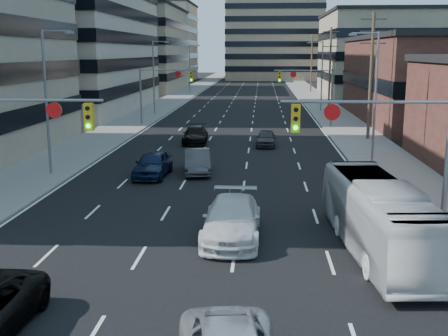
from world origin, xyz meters
TOP-DOWN VIEW (x-y plane):
  - road_surface at (0.00, 130.00)m, footprint 18.00×300.00m
  - sidewalk_left at (-11.50, 130.00)m, footprint 5.00×300.00m
  - sidewalk_right at (11.50, 130.00)m, footprint 5.00×300.00m
  - office_left_mid at (-27.00, 60.00)m, footprint 26.00×34.00m
  - office_left_far at (-24.00, 100.00)m, footprint 20.00×30.00m
  - office_right_far at (25.00, 88.00)m, footprint 22.00×28.00m
  - bg_block_left at (-28.00, 140.00)m, footprint 24.00×24.00m
  - bg_block_right at (32.00, 130.00)m, footprint 22.00×22.00m
  - signal_near_left at (-7.45, 8.00)m, footprint 6.59×0.33m
  - signal_near_right at (7.45, 8.00)m, footprint 6.59×0.33m
  - signal_far_left at (-7.68, 45.00)m, footprint 6.09×0.33m
  - signal_far_right at (7.68, 45.00)m, footprint 6.09×0.33m
  - utility_pole_block at (12.20, 36.00)m, footprint 2.20×0.28m
  - utility_pole_midblock at (12.20, 66.00)m, footprint 2.20×0.28m
  - utility_pole_distant at (12.20, 96.00)m, footprint 2.20×0.28m
  - streetlight_left_near at (-10.34, 20.00)m, footprint 2.03×0.22m
  - streetlight_left_mid at (-10.34, 55.00)m, footprint 2.03×0.22m
  - streetlight_left_far at (-10.34, 90.00)m, footprint 2.03×0.22m
  - streetlight_right_near at (10.34, 25.00)m, footprint 2.03×0.22m
  - streetlight_right_far at (10.34, 60.00)m, footprint 2.03×0.22m
  - white_van at (1.60, 8.52)m, footprint 2.40×5.77m
  - transit_bus at (7.37, 7.29)m, footprint 3.25×10.46m
  - sedan_blue at (-3.98, 20.11)m, footprint 2.09×4.79m
  - sedan_grey_center at (-1.31, 21.34)m, footprint 2.21×4.78m
  - sedan_black_far at (-2.85, 33.29)m, footprint 2.28×5.08m
  - sedan_grey_right at (3.18, 32.20)m, footprint 1.71×4.00m

SIDE VIEW (x-z plane):
  - road_surface at x=0.00m, z-range 0.00..0.02m
  - sidewalk_left at x=-11.50m, z-range 0.00..0.15m
  - sidewalk_right at x=11.50m, z-range 0.00..0.15m
  - sedan_grey_right at x=3.18m, z-range 0.00..1.34m
  - sedan_black_far at x=-2.85m, z-range 0.00..1.45m
  - sedan_grey_center at x=-1.31m, z-range 0.00..1.52m
  - sedan_blue at x=-3.98m, z-range 0.00..1.60m
  - white_van at x=1.60m, z-range 0.00..1.67m
  - transit_bus at x=7.37m, z-range 0.00..2.87m
  - signal_far_left at x=-7.68m, z-range 1.30..7.30m
  - signal_far_right at x=7.68m, z-range 1.30..7.30m
  - signal_near_left at x=-7.45m, z-range 1.33..7.33m
  - signal_near_right at x=7.45m, z-range 1.33..7.33m
  - streetlight_left_near at x=-10.34m, z-range 0.55..9.55m
  - streetlight_left_mid at x=-10.34m, z-range 0.55..9.55m
  - streetlight_left_far at x=-10.34m, z-range 0.55..9.55m
  - streetlight_right_near at x=10.34m, z-range 0.55..9.55m
  - streetlight_right_far at x=10.34m, z-range 0.55..9.55m
  - utility_pole_block at x=12.20m, z-range 0.28..11.28m
  - utility_pole_midblock at x=12.20m, z-range 0.28..11.28m
  - utility_pole_distant at x=12.20m, z-range 0.28..11.28m
  - bg_block_right at x=32.00m, z-range 0.00..12.00m
  - office_right_far at x=25.00m, z-range 0.00..14.00m
  - office_left_far at x=-24.00m, z-range 0.00..16.00m
  - bg_block_left at x=-28.00m, z-range 0.00..20.00m
  - office_left_mid at x=-27.00m, z-range 0.00..28.00m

